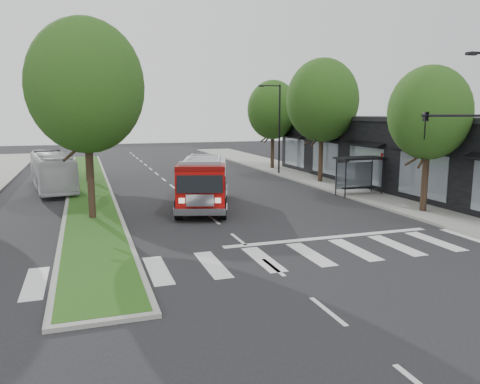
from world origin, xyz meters
The scene contains 13 objects.
ground centered at (0.00, 0.00, 0.00)m, with size 140.00×140.00×0.00m, color black.
sidewalk_right centered at (12.50, 10.00, 0.07)m, with size 5.00×80.00×0.15m, color gray.
median centered at (-6.00, 18.00, 0.08)m, with size 3.00×50.00×0.15m.
storefront_row centered at (17.00, 10.00, 2.50)m, with size 8.00×30.00×5.00m, color black.
bus_shelter centered at (11.20, 8.15, 2.04)m, with size 3.20×1.60×2.61m.
tree_right_near centered at (11.50, 2.00, 5.51)m, with size 4.40×4.40×8.05m.
tree_right_mid centered at (11.50, 14.00, 6.49)m, with size 5.60×5.60×9.72m.
tree_right_far centered at (11.50, 24.00, 5.84)m, with size 5.00×5.00×8.73m.
tree_median_near centered at (-6.00, 6.00, 6.81)m, with size 5.80×5.80×10.16m.
tree_median_far centered at (-6.00, 20.00, 6.49)m, with size 5.60×5.60×9.72m.
streetlight_right_far centered at (10.35, 20.00, 4.48)m, with size 2.11×0.20×8.00m.
fire_engine centered at (0.36, 7.58, 1.45)m, with size 4.99×9.08×3.02m.
city_bus centered at (-8.50, 17.17, 1.38)m, with size 2.32×9.90×2.76m, color silver.
Camera 1 is at (-6.27, -18.95, 5.48)m, focal length 35.00 mm.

